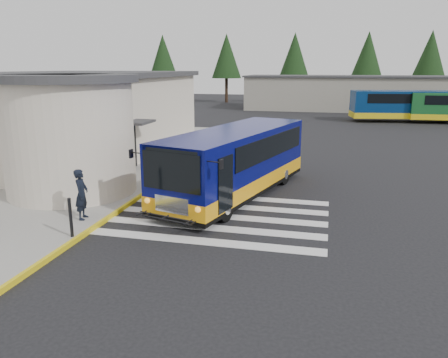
% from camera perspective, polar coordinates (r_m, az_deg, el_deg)
% --- Properties ---
extents(ground, '(140.00, 140.00, 0.00)m').
position_cam_1_polar(ground, '(16.50, 1.21, -4.08)').
color(ground, black).
rests_on(ground, ground).
extents(sidewalk, '(10.00, 34.00, 0.15)m').
position_cam_1_polar(sidewalk, '(23.46, -18.56, 0.96)').
color(sidewalk, gray).
rests_on(sidewalk, ground).
extents(curb_strip, '(0.12, 34.00, 0.16)m').
position_cam_1_polar(curb_strip, '(21.28, -7.16, 0.29)').
color(curb_strip, yellow).
rests_on(curb_strip, ground).
extents(station_building, '(12.70, 18.70, 4.80)m').
position_cam_1_polar(station_building, '(26.46, -19.10, 7.86)').
color(station_building, beige).
rests_on(station_building, ground).
extents(crosswalk, '(8.00, 5.35, 0.01)m').
position_cam_1_polar(crosswalk, '(15.87, -1.18, -4.82)').
color(crosswalk, silver).
rests_on(crosswalk, ground).
extents(depot_building, '(26.40, 8.40, 4.20)m').
position_cam_1_polar(depot_building, '(57.44, 16.47, 10.74)').
color(depot_building, gray).
rests_on(depot_building, ground).
extents(tree_line, '(58.40, 4.40, 10.00)m').
position_cam_1_polar(tree_line, '(65.37, 16.72, 15.20)').
color(tree_line, black).
rests_on(tree_line, ground).
extents(transit_bus, '(5.31, 10.11, 2.77)m').
position_cam_1_polar(transit_bus, '(18.03, 1.45, 1.90)').
color(transit_bus, '#070B5A').
rests_on(transit_bus, ground).
extents(pedestrian_a, '(0.55, 0.71, 1.75)m').
position_cam_1_polar(pedestrian_a, '(15.66, -18.11, -1.91)').
color(pedestrian_a, black).
rests_on(pedestrian_a, sidewalk).
extents(bollard, '(0.10, 0.10, 1.24)m').
position_cam_1_polar(bollard, '(14.19, -19.40, -4.76)').
color(bollard, black).
rests_on(bollard, sidewalk).
extents(far_bus_a, '(10.32, 4.35, 2.58)m').
position_cam_1_polar(far_bus_a, '(46.69, 22.47, 8.99)').
color(far_bus_a, navy).
rests_on(far_bus_a, ground).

